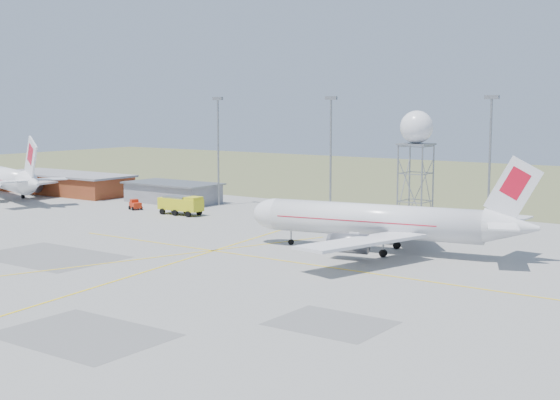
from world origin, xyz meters
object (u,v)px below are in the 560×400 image
Objects in this scene: radar_tower at (416,163)px; baggage_tug at (135,206)px; airliner_main at (379,222)px; airliner_far at (5,179)px; fire_truck at (182,206)px.

radar_tower is 6.46× the size of baggage_tug.
radar_tower reaches higher than airliner_main.
airliner_main is at bearing -165.65° from airliner_far.
radar_tower is (-4.68, 20.11, 6.22)m from airliner_main.
radar_tower is (84.99, 13.39, 6.13)m from airliner_far.
airliner_far is 13.59× the size of baggage_tug.
airliner_far reaches higher than baggage_tug.
airliner_main is at bearing -76.91° from radar_tower.
fire_truck is (-39.67, -9.78, -8.61)m from radar_tower.
radar_tower is 52.99m from baggage_tug.
baggage_tug is (-55.90, 10.43, -3.29)m from airliner_main.
fire_truck is 2.99× the size of baggage_tug.
fire_truck is at bearing 21.06° from baggage_tug.
fire_truck is (-44.35, 10.33, -2.39)m from airliner_main.
fire_truck is at bearing -156.81° from airliner_far.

